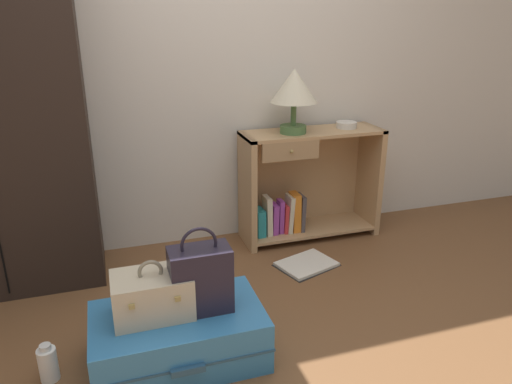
% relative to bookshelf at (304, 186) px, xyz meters
% --- Properties ---
extents(ground_plane, '(9.00, 9.00, 0.00)m').
position_rel_bookshelf_xyz_m(ground_plane, '(-0.69, -1.28, -0.37)').
color(ground_plane, brown).
extents(back_wall, '(6.40, 0.10, 2.60)m').
position_rel_bookshelf_xyz_m(back_wall, '(-0.69, 0.22, 0.93)').
color(back_wall, silver).
rests_on(back_wall, ground_plane).
extents(bookshelf, '(0.95, 0.33, 0.76)m').
position_rel_bookshelf_xyz_m(bookshelf, '(0.00, 0.00, 0.00)').
color(bookshelf, tan).
rests_on(bookshelf, ground_plane).
extents(table_lamp, '(0.30, 0.30, 0.41)m').
position_rel_bookshelf_xyz_m(table_lamp, '(-0.11, -0.04, 0.67)').
color(table_lamp, '#4C7542').
rests_on(table_lamp, bookshelf).
extents(bowl, '(0.14, 0.14, 0.04)m').
position_rel_bookshelf_xyz_m(bowl, '(0.29, -0.01, 0.41)').
color(bowl, silver).
rests_on(bowl, bookshelf).
extents(suitcase_large, '(0.76, 0.47, 0.25)m').
position_rel_bookshelf_xyz_m(suitcase_large, '(-1.05, -1.06, -0.24)').
color(suitcase_large, teal).
rests_on(suitcase_large, ground_plane).
extents(train_case, '(0.34, 0.23, 0.26)m').
position_rel_bookshelf_xyz_m(train_case, '(-1.15, -1.04, -0.02)').
color(train_case, beige).
rests_on(train_case, suitcase_large).
extents(handbag, '(0.26, 0.15, 0.40)m').
position_rel_bookshelf_xyz_m(handbag, '(-0.94, -1.06, 0.03)').
color(handbag, '#231E2D').
rests_on(handbag, suitcase_large).
extents(bottle, '(0.08, 0.08, 0.18)m').
position_rel_bookshelf_xyz_m(bottle, '(-1.60, -1.01, -0.29)').
color(bottle, white).
rests_on(bottle, ground_plane).
extents(open_book_on_floor, '(0.42, 0.37, 0.02)m').
position_rel_bookshelf_xyz_m(open_book_on_floor, '(-0.15, -0.43, -0.36)').
color(open_book_on_floor, white).
rests_on(open_book_on_floor, ground_plane).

